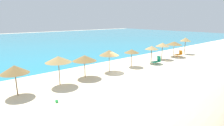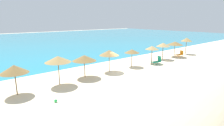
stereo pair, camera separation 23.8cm
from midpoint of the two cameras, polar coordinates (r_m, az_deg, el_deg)
The scene contains 15 objects.
ground_plane at distance 22.44m, azimuth 2.94°, elevation -2.85°, with size 160.00×160.00×0.00m, color beige.
sea_water at distance 59.40m, azimuth -26.34°, elevation 5.97°, with size 160.00×71.71×0.01m, color teal.
dune_ridge at distance 14.30m, azimuth 25.40°, elevation -8.70°, with size 43.40×5.46×2.42m, color beige.
beach_umbrella_1 at distance 17.12m, azimuth -28.40°, elevation -1.76°, with size 2.28×2.28×2.63m.
beach_umbrella_2 at distance 18.16m, azimuth -16.71°, elevation 1.11°, with size 2.50×2.50×2.89m.
beach_umbrella_3 at distance 20.11m, azimuth -8.88°, elevation 1.52°, with size 2.62×2.62×2.51m.
beach_umbrella_4 at distance 22.11m, azimuth -1.19°, elevation 3.20°, with size 2.40×2.40×2.68m.
beach_umbrella_5 at distance 24.76m, azimuth 5.86°, elevation 3.69°, with size 2.03×2.03×2.37m.
beach_umbrella_6 at distance 27.21m, azimuth 11.99°, elevation 4.67°, with size 1.95×1.95×2.54m.
beach_umbrella_7 at distance 30.30m, azimuth 15.22°, elevation 5.54°, with size 2.14×2.14×2.67m.
beach_umbrella_8 at distance 33.15m, azimuth 18.57°, elevation 5.86°, with size 2.65×2.65×2.60m.
beach_umbrella_9 at distance 36.56m, azimuth 21.73°, elevation 6.80°, with size 1.97×1.97×3.01m.
lounge_chair_0 at distance 27.10m, azimuth 13.50°, elevation 0.69°, with size 1.50×0.82×1.14m.
lounge_chair_1 at distance 33.90m, azimuth 19.88°, elevation 2.66°, with size 1.55×0.85×1.01m.
beach_ball at distance 15.12m, azimuth -17.26°, elevation -11.23°, with size 0.25×0.25×0.25m, color green.
Camera 1 is at (-15.08, -15.39, 6.28)m, focal length 29.41 mm.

